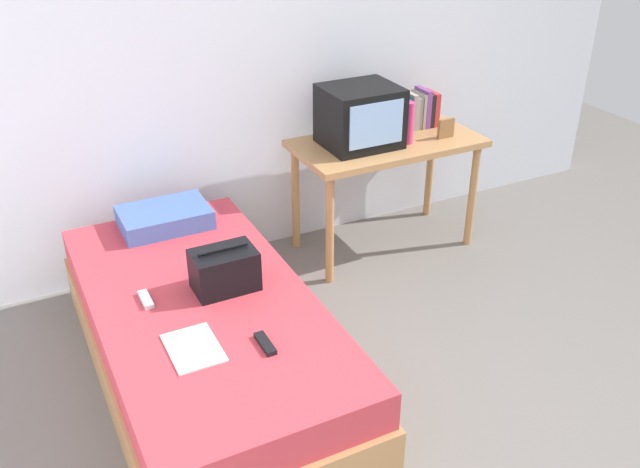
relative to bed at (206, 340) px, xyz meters
name	(u,v)px	position (x,y,z in m)	size (l,w,h in m)	color
ground_plane	(454,424)	(0.91, -0.81, -0.24)	(8.00, 8.00, 0.00)	slate
wall_back	(273,45)	(0.91, 1.19, 1.06)	(5.20, 0.10, 2.60)	silver
bed	(206,340)	(0.00, 0.00, 0.00)	(1.00, 2.00, 0.48)	#B27F4C
desk	(386,154)	(1.47, 0.77, 0.41)	(1.16, 0.60, 0.74)	#B27F4C
tv	(360,116)	(1.28, 0.78, 0.69)	(0.44, 0.39, 0.36)	black
water_bottle	(408,123)	(1.56, 0.68, 0.63)	(0.07, 0.07, 0.26)	#E53372
book_row	(417,110)	(1.77, 0.90, 0.62)	(0.26, 0.16, 0.25)	black
picture_frame	(446,128)	(1.82, 0.64, 0.57)	(0.11, 0.02, 0.12)	olive
pillow	(165,217)	(0.05, 0.78, 0.30)	(0.48, 0.33, 0.11)	#4766AD
handbag	(224,270)	(0.13, 0.04, 0.34)	(0.30, 0.20, 0.23)	black
magazine	(193,348)	(-0.15, -0.34, 0.25)	(0.21, 0.29, 0.01)	white
remote_dark	(265,344)	(0.13, -0.46, 0.25)	(0.04, 0.16, 0.02)	black
remote_silver	(146,299)	(-0.24, 0.09, 0.25)	(0.04, 0.14, 0.02)	#B7B7BC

